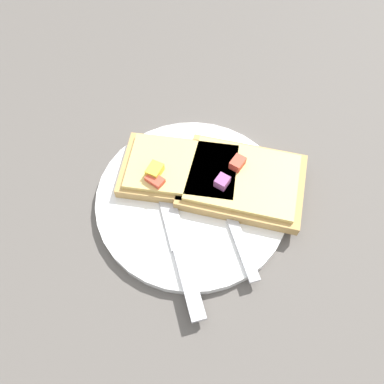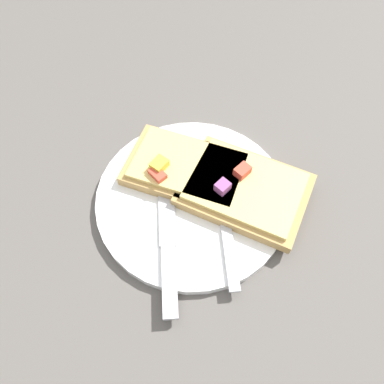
# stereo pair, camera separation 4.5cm
# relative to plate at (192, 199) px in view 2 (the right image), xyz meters

# --- Properties ---
(ground_plane) EXTENTS (4.00, 4.00, 0.00)m
(ground_plane) POSITION_rel_plate_xyz_m (0.00, 0.00, -0.01)
(ground_plane) COLOR #56514C
(plate) EXTENTS (0.24, 0.24, 0.01)m
(plate) POSITION_rel_plate_xyz_m (0.00, 0.00, 0.00)
(plate) COLOR white
(plate) RESTS_ON ground
(fork) EXTENTS (0.16, 0.15, 0.01)m
(fork) POSITION_rel_plate_xyz_m (0.02, -0.03, 0.01)
(fork) COLOR #B7B7BC
(fork) RESTS_ON plate
(knife) EXTENTS (0.17, 0.15, 0.01)m
(knife) POSITION_rel_plate_xyz_m (-0.06, -0.01, 0.01)
(knife) COLOR #B7B7BC
(knife) RESTS_ON plate
(pizza_slice_main) EXTENTS (0.13, 0.17, 0.03)m
(pizza_slice_main) POSITION_rel_plate_xyz_m (0.02, 0.03, 0.02)
(pizza_slice_main) COLOR tan
(pizza_slice_main) RESTS_ON plate
(pizza_slice_corner) EXTENTS (0.13, 0.17, 0.03)m
(pizza_slice_corner) POSITION_rel_plate_xyz_m (0.04, -0.05, 0.02)
(pizza_slice_corner) COLOR tan
(pizza_slice_corner) RESTS_ON plate
(crumb_scatter) EXTENTS (0.05, 0.13, 0.01)m
(crumb_scatter) POSITION_rel_plate_xyz_m (0.03, -0.00, 0.01)
(crumb_scatter) COLOR tan
(crumb_scatter) RESTS_ON plate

